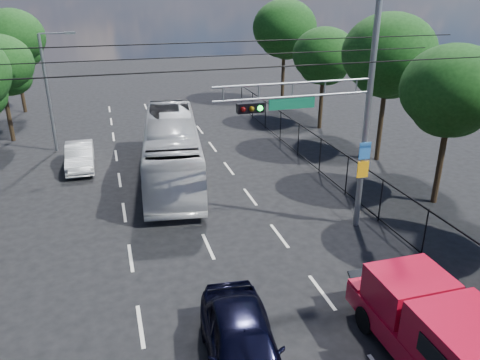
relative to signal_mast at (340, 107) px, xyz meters
name	(u,v)px	position (x,y,z in m)	size (l,w,h in m)	color
lane_markings	(182,188)	(-5.28, 6.01, -5.24)	(6.12, 38.00, 0.01)	beige
signal_mast	(340,107)	(0.00, 0.00, 0.00)	(6.43, 0.39, 9.50)	slate
streetlight_left	(50,87)	(-11.62, 14.01, -1.30)	(2.09, 0.22, 7.08)	slate
utility_wires	(198,56)	(-5.28, 0.84, 1.99)	(22.00, 5.04, 0.74)	black
fence_right	(336,166)	(2.32, 4.18, -4.21)	(0.06, 34.03, 2.00)	black
tree_right_b	(452,96)	(5.93, 1.03, -0.19)	(4.50, 4.50, 7.31)	black
tree_right_c	(388,60)	(6.53, 7.03, 0.49)	(5.10, 5.10, 8.29)	black
tree_right_d	(324,59)	(6.13, 14.03, -0.39)	(4.32, 4.32, 7.02)	black
tree_right_e	(285,32)	(6.33, 22.03, 0.69)	(5.28, 5.28, 8.58)	black
tree_left_d	(0,68)	(-14.67, 17.03, -0.52)	(4.20, 4.20, 6.83)	black
tree_left_e	(13,42)	(-14.87, 25.03, 0.29)	(4.92, 4.92, 7.99)	black
red_pickup	(440,334)	(-0.90, -7.94, -4.06)	(2.25, 6.00, 2.22)	black
navy_hatchback	(243,345)	(-5.81, -6.51, -4.42)	(1.95, 4.85, 1.65)	black
white_bus	(172,149)	(-5.48, 7.59, -3.65)	(2.67, 11.43, 3.18)	silver
white_van	(80,156)	(-10.26, 10.47, -4.55)	(1.46, 4.19, 1.38)	silver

